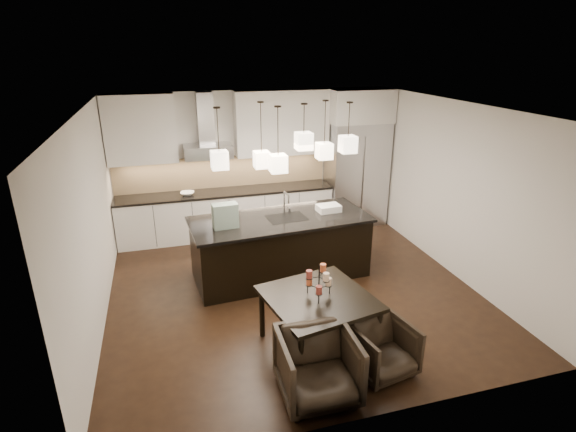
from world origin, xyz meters
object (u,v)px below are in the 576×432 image
object	(u,v)px
refrigerator	(356,174)
armchair_left	(318,367)
dining_table	(318,322)
armchair_right	(383,349)
island_body	(280,248)

from	to	relation	value
refrigerator	armchair_left	xyz separation A→B (m)	(-2.48, -4.68, -0.70)
dining_table	armchair_left	size ratio (longest dim) A/B	1.46
refrigerator	armchair_left	world-z (taller)	refrigerator
refrigerator	armchair_right	size ratio (longest dim) A/B	3.15
island_body	armchair_left	bearing A→B (deg)	-101.00
island_body	dining_table	distance (m)	1.98
refrigerator	armchair_left	bearing A→B (deg)	-117.91
armchair_left	armchair_right	distance (m)	0.88
dining_table	armchair_right	xyz separation A→B (m)	(0.57, -0.63, -0.06)
refrigerator	island_body	bearing A→B (deg)	-138.53
refrigerator	armchair_right	distance (m)	4.86
dining_table	armchair_right	size ratio (longest dim) A/B	1.79
refrigerator	island_body	size ratio (longest dim) A/B	0.78
island_body	armchair_left	world-z (taller)	island_body
armchair_right	island_body	bearing A→B (deg)	90.57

